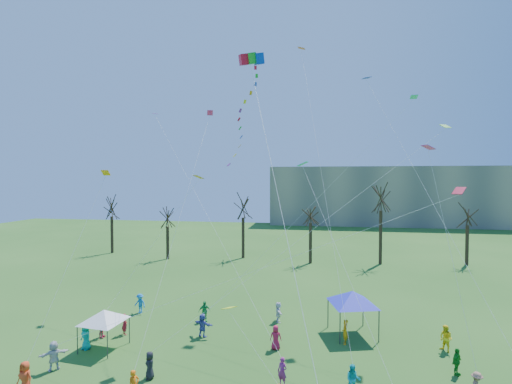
% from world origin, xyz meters
% --- Properties ---
extents(distant_building, '(60.00, 14.00, 15.00)m').
position_xyz_m(distant_building, '(22.00, 82.00, 7.50)').
color(distant_building, gray).
rests_on(distant_building, ground).
extents(bare_tree_row, '(68.80, 8.59, 11.65)m').
position_xyz_m(bare_tree_row, '(6.87, 36.18, 7.13)').
color(bare_tree_row, black).
rests_on(bare_tree_row, ground).
extents(big_box_kite, '(3.39, 6.86, 21.35)m').
position_xyz_m(big_box_kite, '(-1.43, 6.94, 15.69)').
color(big_box_kite, red).
rests_on(big_box_kite, ground).
extents(canopy_tent_white, '(3.61, 3.61, 2.72)m').
position_xyz_m(canopy_tent_white, '(-11.53, 6.86, 2.31)').
color(canopy_tent_white, '#3F3F44').
rests_on(canopy_tent_white, ground).
extents(canopy_tent_blue, '(4.30, 4.30, 3.33)m').
position_xyz_m(canopy_tent_blue, '(5.72, 11.85, 2.82)').
color(canopy_tent_blue, '#3F3F44').
rests_on(canopy_tent_blue, ground).
extents(festival_crowd, '(27.07, 14.14, 1.81)m').
position_xyz_m(festival_crowd, '(-2.17, 6.75, 0.85)').
color(festival_crowd, red).
rests_on(festival_crowd, ground).
extents(small_kites_aloft, '(26.03, 19.41, 33.62)m').
position_xyz_m(small_kites_aloft, '(1.28, 11.08, 13.72)').
color(small_kites_aloft, orange).
rests_on(small_kites_aloft, ground).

